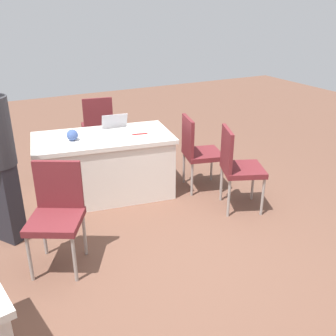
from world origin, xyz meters
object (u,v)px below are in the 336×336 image
Objects in this scene: chair_tucked_right at (197,149)px; laptop_silver at (117,129)px; table_foreground at (105,165)px; scissors_red at (140,134)px; yarn_ball at (72,135)px; chair_by_pillar at (57,210)px; chair_back_row at (237,164)px; chair_near_front at (98,124)px.

chair_tucked_right is 1.01m from laptop_silver.
table_foreground is 1.83× the size of chair_tucked_right.
table_foreground is 9.56× the size of scissors_red.
laptop_silver is at bearing -175.46° from yarn_ball.
laptop_silver is (-0.20, -0.04, 0.42)m from table_foreground.
chair_tucked_right is 5.23× the size of scissors_red.
chair_back_row reaches higher than chair_by_pillar.
chair_near_front is at bearing -119.10° from yarn_ball.
chair_by_pillar is (1.89, 0.76, 0.01)m from chair_tucked_right.
chair_back_row is 5.33× the size of scissors_red.
chair_back_row is at bearing -56.81° from chair_near_front.
chair_near_front is 1.73m from chair_tucked_right.
chair_by_pillar is 1.58m from scissors_red.
chair_back_row is at bearing -37.75° from scissors_red.
scissors_red is at bearing -94.55° from chair_tucked_right.
table_foreground is 13.49× the size of yarn_ball.
table_foreground is 1.81× the size of chair_by_pillar.
chair_back_row reaches higher than chair_tucked_right.
scissors_red is (-0.77, 0.15, -0.06)m from yarn_ball.
laptop_silver is (0.89, -0.42, 0.26)m from chair_tucked_right.
chair_tucked_right reaches higher than table_foreground.
chair_tucked_right is at bearing -129.56° from chair_by_pillar.
chair_back_row is at bearing -148.18° from chair_by_pillar.
scissors_red is (-0.41, 0.14, 0.38)m from table_foreground.
scissors_red is (0.79, -0.87, 0.21)m from chair_back_row.
scissors_red is at bearing -115.39° from chair_back_row.
chair_tucked_right is 0.74m from scissors_red.
chair_near_front reaches higher than scissors_red.
chair_back_row is at bearing 139.92° from table_foreground.
laptop_silver reaches higher than table_foreground.
yarn_ball is at bearing 10.25° from laptop_silver.
yarn_ball is at bearing -90.37° from chair_tucked_right.
chair_near_front reaches higher than yarn_ball.
chair_tucked_right reaches higher than scissors_red.
chair_back_row is 1.49m from laptop_silver.
chair_by_pillar is 1.57m from laptop_silver.
laptop_silver is at bearing -101.90° from chair_by_pillar.
chair_by_pillar is 0.99× the size of chair_back_row.
chair_near_front is at bearing 105.14° from scissors_red.
yarn_ball is (-0.45, -1.13, 0.28)m from chair_by_pillar.
scissors_red is (0.67, -0.23, 0.23)m from chair_tucked_right.
chair_by_pillar is at bearing 55.27° from laptop_silver.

